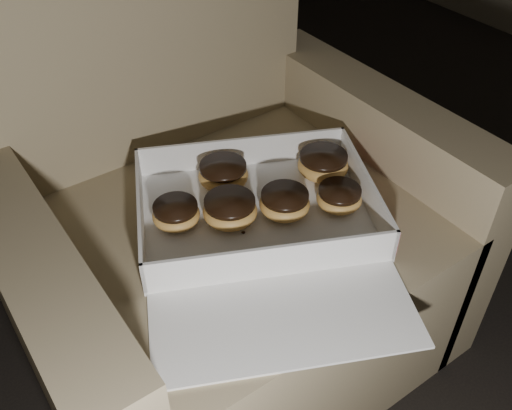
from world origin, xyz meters
name	(u,v)px	position (x,y,z in m)	size (l,w,h in m)	color
armchair	(222,240)	(0.05, 0.72, 0.28)	(0.84, 0.71, 0.88)	#857454
bakery_box	(262,227)	(0.06, 0.59, 0.41)	(0.59, 0.62, 0.07)	white
donut_a	(176,214)	(-0.06, 0.70, 0.42)	(0.09, 0.09, 0.04)	#E3A84F
donut_b	(285,203)	(0.12, 0.61, 0.43)	(0.09, 0.09, 0.05)	#E3A84F
donut_c	(223,174)	(0.08, 0.74, 0.43)	(0.10, 0.10, 0.05)	#E3A84F
donut_d	(230,210)	(0.03, 0.65, 0.43)	(0.10, 0.10, 0.05)	#E3A84F
donut_e	(323,164)	(0.25, 0.65, 0.43)	(0.10, 0.10, 0.05)	#E3A84F
donut_f	(339,197)	(0.21, 0.56, 0.42)	(0.09, 0.09, 0.04)	#E3A84F
crumb_a	(227,262)	(-0.03, 0.56, 0.40)	(0.01, 0.01, 0.00)	black
crumb_b	(287,246)	(0.07, 0.53, 0.40)	(0.01, 0.01, 0.00)	black
crumb_c	(243,232)	(0.03, 0.60, 0.40)	(0.01, 0.01, 0.00)	black
crumb_d	(239,222)	(0.04, 0.63, 0.40)	(0.01, 0.01, 0.00)	black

